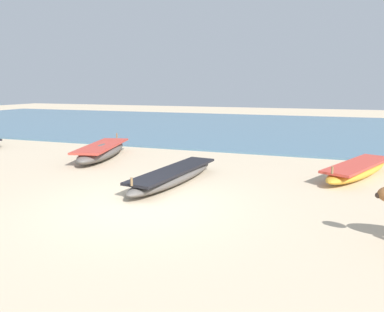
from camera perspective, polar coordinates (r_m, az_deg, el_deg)
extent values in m
plane|color=beige|center=(8.67, -7.56, -7.58)|extent=(80.00, 80.00, 0.00)
cube|color=slate|center=(25.00, 11.01, 4.43)|extent=(60.00, 20.00, 0.08)
ellipsoid|color=gold|center=(12.24, 24.23, -2.01)|extent=(2.44, 4.08, 0.42)
cube|color=#CC3F33|center=(12.20, 24.29, -1.19)|extent=(2.22, 3.62, 0.07)
cube|color=olive|center=(11.93, 23.77, -1.71)|extent=(0.72, 0.41, 0.04)
cylinder|color=olive|center=(10.46, 20.87, -2.06)|extent=(0.06, 0.06, 0.20)
ellipsoid|color=#5B5651|center=(10.46, -2.81, -3.15)|extent=(1.37, 4.37, 0.41)
cube|color=black|center=(10.42, -2.82, -2.22)|extent=(1.29, 3.85, 0.07)
cube|color=olive|center=(10.16, -3.73, -2.92)|extent=(0.72, 0.21, 0.04)
cylinder|color=olive|center=(8.78, -9.31, -3.95)|extent=(0.06, 0.06, 0.20)
ellipsoid|color=#5B5651|center=(14.46, -13.74, 0.68)|extent=(2.02, 4.25, 0.52)
cube|color=#CC3F33|center=(14.42, -13.78, 1.55)|extent=(1.89, 3.77, 0.07)
cube|color=olive|center=(14.72, -13.36, 1.44)|extent=(0.91, 0.33, 0.04)
cylinder|color=olive|center=(16.18, -11.55, 3.12)|extent=(0.06, 0.06, 0.20)
sphere|color=#2D2119|center=(7.15, 26.85, -5.44)|extent=(0.11, 0.11, 0.11)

